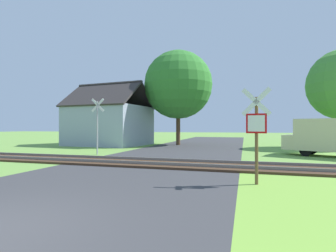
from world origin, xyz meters
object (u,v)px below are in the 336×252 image
at_px(stop_sign_near, 256,129).
at_px(mail_truck, 332,136).
at_px(house, 109,124).
at_px(crossing_sign_far, 97,122).
at_px(tree_center, 178,85).

bearing_deg(stop_sign_near, mail_truck, -109.45).
relative_size(stop_sign_near, house, 0.38).
relative_size(house, mail_truck, 1.47).
bearing_deg(house, crossing_sign_far, -60.07).
xyz_separation_m(tree_center, mail_truck, (11.19, -7.21, -4.61)).
distance_m(stop_sign_near, mail_truck, 10.21).
bearing_deg(stop_sign_near, house, -40.49).
distance_m(crossing_sign_far, mail_truck, 14.19).
bearing_deg(mail_truck, crossing_sign_far, 125.64).
xyz_separation_m(house, tree_center, (6.40, 1.96, 3.81)).
relative_size(tree_center, mail_truck, 1.75).
bearing_deg(mail_truck, house, 96.92).
distance_m(stop_sign_near, house, 19.35).
height_order(stop_sign_near, crossing_sign_far, crossing_sign_far).
relative_size(crossing_sign_far, house, 0.46).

